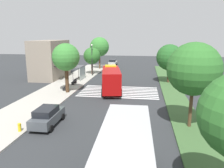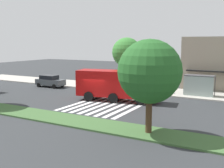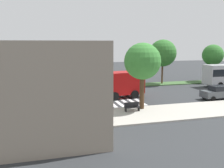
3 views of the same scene
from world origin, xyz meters
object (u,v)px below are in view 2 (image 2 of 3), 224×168
at_px(bench_west_of_shelter, 138,87).
at_px(fire_truck, 120,84).
at_px(bus_stop_shelter, 199,81).
at_px(fire_hydrant, 48,81).
at_px(bench_near_shelter, 166,89).
at_px(sidewalk_tree_far_west, 127,53).
at_px(median_tree_center, 150,72).
at_px(parked_car_mid, 50,81).

bearing_deg(bench_west_of_shelter, fire_truck, -83.03).
distance_m(bus_stop_shelter, fire_hydrant, 22.63).
relative_size(bench_near_shelter, sidewalk_tree_far_west, 0.23).
bearing_deg(fire_truck, median_tree_center, -62.59).
xyz_separation_m(fire_truck, fire_hydrant, (-15.44, 5.58, -1.47)).
distance_m(parked_car_mid, bench_near_shelter, 16.96).
distance_m(fire_truck, bench_near_shelter, 7.56).
bearing_deg(fire_hydrant, bus_stop_shelter, 3.06).
bearing_deg(bus_stop_shelter, median_tree_center, -90.50).
relative_size(median_tree_center, fire_hydrant, 9.43).
bearing_deg(fire_hydrant, fire_truck, -19.88).
relative_size(fire_truck, parked_car_mid, 2.20).
bearing_deg(bus_stop_shelter, parked_car_mid, -172.01).
bearing_deg(median_tree_center, fire_hydrant, 146.81).
xyz_separation_m(bench_west_of_shelter, fire_hydrant, (-14.61, -1.17, -0.10)).
xyz_separation_m(bench_west_of_shelter, median_tree_center, (7.80, -15.84, 3.90)).
height_order(parked_car_mid, sidewalk_tree_far_west, sidewalk_tree_far_west).
bearing_deg(median_tree_center, fire_truck, 127.53).
relative_size(parked_car_mid, bench_west_of_shelter, 2.73).
xyz_separation_m(fire_truck, bench_near_shelter, (3.11, 6.76, -1.37)).
bearing_deg(fire_hydrant, sidewalk_tree_far_west, 2.16).
height_order(bench_near_shelter, sidewalk_tree_far_west, sidewalk_tree_far_west).
bearing_deg(fire_truck, bench_near_shelter, 55.14).
relative_size(bus_stop_shelter, bench_west_of_shelter, 2.19).
xyz_separation_m(fire_truck, bench_west_of_shelter, (-0.83, 6.76, -1.37)).
bearing_deg(median_tree_center, bench_near_shelter, 103.70).
height_order(fire_truck, fire_hydrant, fire_truck).
distance_m(bench_west_of_shelter, median_tree_center, 18.08).
bearing_deg(bench_near_shelter, sidewalk_tree_far_west, -172.76).
relative_size(fire_truck, bus_stop_shelter, 2.74).
bearing_deg(sidewalk_tree_far_west, bench_near_shelter, 7.24).
height_order(bus_stop_shelter, sidewalk_tree_far_west, sidewalk_tree_far_west).
bearing_deg(sidewalk_tree_far_west, fire_hydrant, -177.84).
xyz_separation_m(bench_near_shelter, fire_hydrant, (-18.55, -1.17, -0.10)).
xyz_separation_m(bus_stop_shelter, bench_near_shelter, (-4.00, -0.03, -1.30)).
distance_m(bench_near_shelter, fire_hydrant, 18.59).
relative_size(fire_truck, bench_west_of_shelter, 5.99).
height_order(sidewalk_tree_far_west, median_tree_center, sidewalk_tree_far_west).
bearing_deg(sidewalk_tree_far_west, parked_car_mid, -169.09).
height_order(fire_truck, sidewalk_tree_far_west, sidewalk_tree_far_west).
xyz_separation_m(parked_car_mid, median_tree_center, (20.57, -12.96, 3.59)).
relative_size(bench_west_of_shelter, median_tree_center, 0.24).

